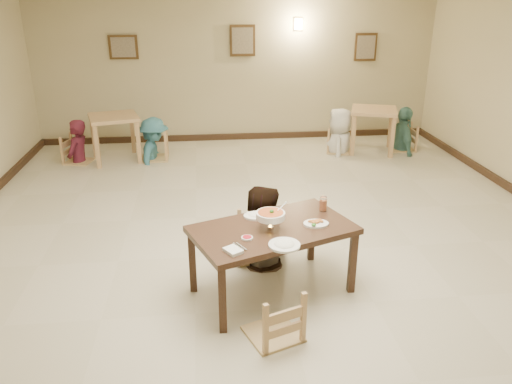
{
  "coord_description": "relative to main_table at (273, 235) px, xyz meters",
  "views": [
    {
      "loc": [
        -0.75,
        -5.18,
        2.89
      ],
      "look_at": [
        -0.18,
        -0.01,
        0.8
      ],
      "focal_mm": 35.0,
      "sensor_mm": 36.0,
      "label": 1
    }
  ],
  "objects": [
    {
      "name": "floor",
      "position": [
        0.1,
        0.8,
        -0.65
      ],
      "size": [
        10.0,
        10.0,
        0.0
      ],
      "primitive_type": "plane",
      "color": "beige",
      "rests_on": "ground"
    },
    {
      "name": "wall_back",
      "position": [
        0.1,
        5.8,
        0.85
      ],
      "size": [
        10.0,
        0.0,
        10.0
      ],
      "primitive_type": "plane",
      "rotation": [
        1.57,
        0.0,
        0.0
      ],
      "color": "#BEB18C",
      "rests_on": "floor"
    },
    {
      "name": "baseboard_back",
      "position": [
        0.1,
        5.77,
        -0.59
      ],
      "size": [
        8.0,
        0.06,
        0.12
      ],
      "primitive_type": "cube",
      "color": "#332115",
      "rests_on": "floor"
    },
    {
      "name": "picture_a",
      "position": [
        -2.1,
        5.75,
        1.25
      ],
      "size": [
        0.55,
        0.04,
        0.45
      ],
      "color": "#3E2914",
      "rests_on": "wall_back"
    },
    {
      "name": "picture_b",
      "position": [
        0.2,
        5.75,
        1.35
      ],
      "size": [
        0.5,
        0.04,
        0.6
      ],
      "color": "#3E2914",
      "rests_on": "wall_back"
    },
    {
      "name": "picture_c",
      "position": [
        2.7,
        5.75,
        1.2
      ],
      "size": [
        0.45,
        0.04,
        0.55
      ],
      "color": "#3E2914",
      "rests_on": "wall_back"
    },
    {
      "name": "wall_sconce",
      "position": [
        1.3,
        5.76,
        1.65
      ],
      "size": [
        0.16,
        0.05,
        0.22
      ],
      "primitive_type": "cube",
      "color": "#FFD88C",
      "rests_on": "wall_back"
    },
    {
      "name": "main_table",
      "position": [
        0.0,
        0.0,
        0.0
      ],
      "size": [
        1.77,
        1.38,
        0.73
      ],
      "rotation": [
        0.0,
        0.0,
        0.37
      ],
      "color": "#3E2619",
      "rests_on": "floor"
    },
    {
      "name": "chair_far",
      "position": [
        -0.06,
        0.75,
        -0.17
      ],
      "size": [
        0.46,
        0.46,
        0.97
      ],
      "rotation": [
        0.0,
        0.0,
        0.04
      ],
      "color": "tan",
      "rests_on": "floor"
    },
    {
      "name": "chair_near",
      "position": [
        -0.09,
        -0.72,
        -0.17
      ],
      "size": [
        0.45,
        0.45,
        0.96
      ],
      "rotation": [
        0.0,
        0.0,
        3.5
      ],
      "color": "tan",
      "rests_on": "floor"
    },
    {
      "name": "main_diner",
      "position": [
        -0.06,
        0.67,
        0.26
      ],
      "size": [
        0.97,
        0.81,
        1.81
      ],
      "primitive_type": "imported",
      "rotation": [
        0.0,
        0.0,
        3.0
      ],
      "color": "gray",
      "rests_on": "floor"
    },
    {
      "name": "curry_warmer",
      "position": [
        -0.03,
        -0.05,
        0.23
      ],
      "size": [
        0.32,
        0.28,
        0.26
      ],
      "color": "silver",
      "rests_on": "main_table"
    },
    {
      "name": "rice_plate_far",
      "position": [
        -0.12,
        0.26,
        0.1
      ],
      "size": [
        0.29,
        0.29,
        0.07
      ],
      "color": "white",
      "rests_on": "main_table"
    },
    {
      "name": "rice_plate_near",
      "position": [
        0.05,
        -0.4,
        0.1
      ],
      "size": [
        0.29,
        0.29,
        0.07
      ],
      "color": "white",
      "rests_on": "main_table"
    },
    {
      "name": "fried_plate",
      "position": [
        0.43,
        0.01,
        0.1
      ],
      "size": [
        0.25,
        0.25,
        0.06
      ],
      "color": "white",
      "rests_on": "main_table"
    },
    {
      "name": "chili_dish",
      "position": [
        -0.28,
        -0.22,
        0.09
      ],
      "size": [
        0.11,
        0.11,
        0.02
      ],
      "color": "white",
      "rests_on": "main_table"
    },
    {
      "name": "napkin_cutlery",
      "position": [
        -0.42,
        -0.46,
        0.1
      ],
      "size": [
        0.22,
        0.26,
        0.03
      ],
      "color": "white",
      "rests_on": "main_table"
    },
    {
      "name": "drink_glass",
      "position": [
        0.58,
        0.34,
        0.15
      ],
      "size": [
        0.08,
        0.08,
        0.16
      ],
      "color": "white",
      "rests_on": "main_table"
    },
    {
      "name": "bg_table_left",
      "position": [
        -2.23,
        4.62,
        0.04
      ],
      "size": [
        1.02,
        1.02,
        0.83
      ],
      "rotation": [
        0.0,
        0.0,
        0.26
      ],
      "color": "tan",
      "rests_on": "floor"
    },
    {
      "name": "bg_table_right",
      "position": [
        2.6,
        4.65,
        0.04
      ],
      "size": [
        1.05,
        1.05,
        0.83
      ],
      "rotation": [
        0.0,
        0.0,
        -0.32
      ],
      "color": "tan",
      "rests_on": "floor"
    },
    {
      "name": "bg_chair_ll",
      "position": [
        -2.91,
        4.56,
        -0.18
      ],
      "size": [
        0.45,
        0.45,
        0.95
      ],
      "rotation": [
        0.0,
        0.0,
        1.32
      ],
      "color": "tan",
      "rests_on": "floor"
    },
    {
      "name": "bg_chair_lr",
      "position": [
        -1.55,
        4.61,
        -0.13
      ],
      "size": [
        0.49,
        0.49,
        1.05
      ],
      "rotation": [
        0.0,
        0.0,
        -1.56
      ],
      "color": "tan",
      "rests_on": "floor"
    },
    {
      "name": "bg_chair_rl",
      "position": [
        1.96,
        4.66,
        -0.2
      ],
      "size": [
        0.43,
        0.43,
        0.91
      ],
      "rotation": [
        0.0,
        0.0,
        1.23
      ],
      "color": "tan",
      "rests_on": "floor"
    },
    {
      "name": "bg_chair_rr",
      "position": [
        3.23,
        4.67,
        -0.18
      ],
      "size": [
        0.45,
        0.45,
        0.95
      ],
      "rotation": [
        0.0,
        0.0,
        -1.63
      ],
      "color": "tan",
      "rests_on": "floor"
    },
    {
      "name": "bg_diner_a",
      "position": [
        -2.91,
        4.56,
        0.14
      ],
      "size": [
        0.52,
        0.66,
        1.57
      ],
      "primitive_type": "imported",
      "rotation": [
        0.0,
        0.0,
        4.43
      ],
      "color": "#521728",
      "rests_on": "floor"
    },
    {
      "name": "bg_diner_b",
      "position": [
        -1.55,
        4.61,
        0.13
      ],
      "size": [
        0.72,
        1.08,
        1.56
      ],
      "primitive_type": "imported",
      "rotation": [
        0.0,
        0.0,
        1.42
      ],
      "color": "teal",
      "rests_on": "floor"
    },
    {
      "name": "bg_diner_c",
      "position": [
        1.96,
        4.66,
        0.2
      ],
      "size": [
        0.76,
        0.95,
        1.7
      ],
      "primitive_type": "imported",
      "rotation": [
        0.0,
        0.0,
        4.42
      ],
      "color": "silver",
      "rests_on": "floor"
    },
    {
      "name": "bg_diner_d",
      "position": [
        3.23,
        4.67,
        0.2
      ],
      "size": [
        0.47,
        1.02,
        1.7
      ],
      "primitive_type": "imported",
      "rotation": [
        0.0,
        0.0,
        1.52
      ],
      "color": "slate",
      "rests_on": "floor"
    }
  ]
}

